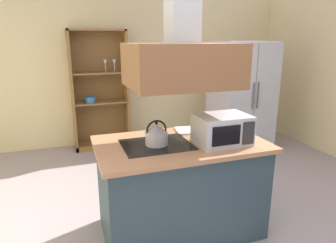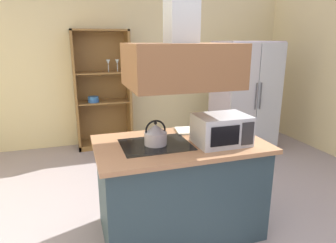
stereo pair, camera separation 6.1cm
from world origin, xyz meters
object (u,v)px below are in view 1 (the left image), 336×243
refrigerator (241,97)px  dish_cabinet (100,96)px  microwave (222,129)px  kettle (157,135)px  cutting_board (193,130)px

refrigerator → dish_cabinet: dish_cabinet is taller
microwave → kettle: bearing=164.6°
dish_cabinet → cutting_board: dish_cabinet is taller
refrigerator → kettle: 2.67m
kettle → dish_cabinet: bearing=93.8°
dish_cabinet → microwave: bearing=-75.4°
refrigerator → microwave: (-1.43, -1.93, 0.15)m
dish_cabinet → refrigerator: bearing=-22.6°
refrigerator → dish_cabinet: (-2.16, 0.90, -0.01)m
kettle → microwave: 0.58m
cutting_board → microwave: microwave is taller
cutting_board → microwave: bearing=-78.0°
cutting_board → microwave: 0.45m
dish_cabinet → cutting_board: bearing=-75.0°
refrigerator → microwave: bearing=-126.5°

